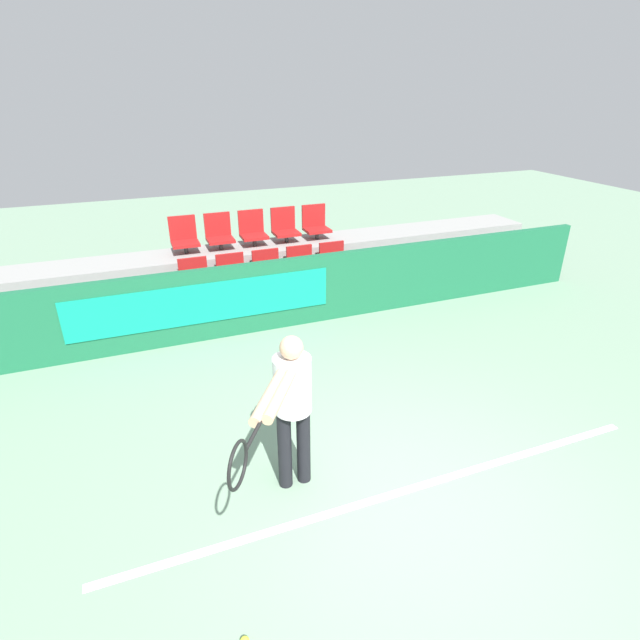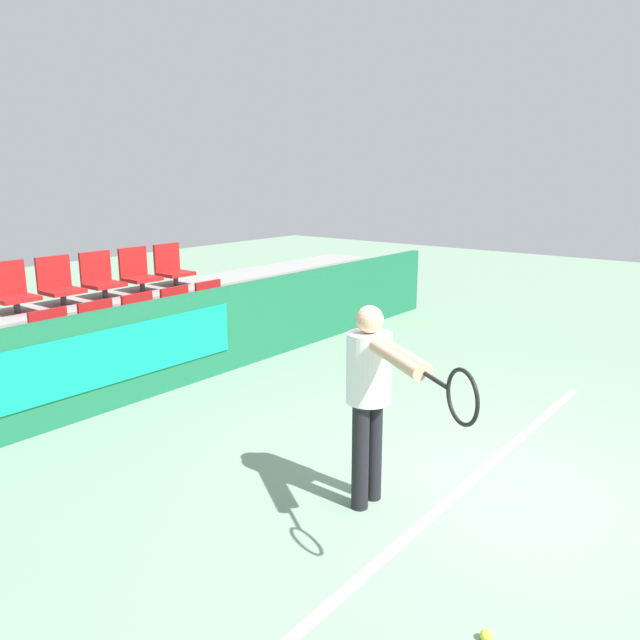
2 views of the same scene
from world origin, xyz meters
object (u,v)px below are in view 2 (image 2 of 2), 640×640
stadium_chair_1 (102,330)px  stadium_chair_4 (214,305)px  tennis_ball (486,635)px  stadium_chair_6 (59,283)px  stadium_chair_3 (180,313)px  stadium_chair_0 (55,340)px  stadium_chair_2 (143,321)px  stadium_chair_8 (138,272)px  tennis_player (373,386)px  stadium_chair_9 (172,267)px  stadium_chair_5 (12,290)px  stadium_chair_7 (101,277)px

stadium_chair_1 → stadium_chair_4: bearing=0.0°
stadium_chair_1 → tennis_ball: size_ratio=8.95×
stadium_chair_4 → stadium_chair_6: 2.00m
stadium_chair_3 → stadium_chair_1: bearing=180.0°
stadium_chair_3 → stadium_chair_4: 0.58m
stadium_chair_0 → stadium_chair_2: bearing=0.0°
tennis_ball → stadium_chair_4: bearing=61.6°
stadium_chair_1 → stadium_chair_2: 0.58m
stadium_chair_2 → stadium_chair_4: bearing=0.0°
stadium_chair_3 → stadium_chair_6: 1.52m
stadium_chair_2 → stadium_chair_8: 1.14m
stadium_chair_2 → stadium_chair_3: 0.58m
stadium_chair_4 → stadium_chair_3: bearing=180.0°
stadium_chair_2 → tennis_player: size_ratio=0.38×
stadium_chair_9 → stadium_chair_3: bearing=-124.0°
stadium_chair_1 → stadium_chair_6: stadium_chair_6 is taller
stadium_chair_2 → tennis_player: bearing=-102.9°
stadium_chair_0 → stadium_chair_5: bearing=90.0°
stadium_chair_4 → stadium_chair_8: 1.14m
stadium_chair_0 → tennis_ball: size_ratio=8.95×
stadium_chair_6 → stadium_chair_5: bearing=180.0°
stadium_chair_0 → tennis_player: 4.02m
stadium_chair_0 → stadium_chair_1: same height
stadium_chair_8 → stadium_chair_9: 0.58m
stadium_chair_7 → stadium_chair_8: bearing=0.0°
stadium_chair_7 → tennis_ball: bearing=-105.4°
stadium_chair_1 → stadium_chair_7: bearing=56.0°
stadium_chair_5 → stadium_chair_1: bearing=-56.0°
stadium_chair_8 → stadium_chair_9: same height
stadium_chair_5 → stadium_chair_8: bearing=0.0°
stadium_chair_6 → tennis_ball: (-1.11, -6.14, -1.14)m
stadium_chair_0 → stadium_chair_2: 1.17m
stadium_chair_3 → stadium_chair_2: bearing=180.0°
stadium_chair_1 → stadium_chair_9: bearing=26.3°
stadium_chair_7 → stadium_chair_6: bearing=180.0°
stadium_chair_1 → stadium_chair_3: 1.17m
stadium_chair_5 → stadium_chair_7: (1.17, 0.00, 0.00)m
stadium_chair_1 → tennis_player: (-0.33, -4.00, 0.27)m
stadium_chair_4 → stadium_chair_9: 0.98m
stadium_chair_7 → tennis_player: 4.95m
stadium_chair_6 → tennis_player: (-0.33, -4.87, -0.19)m
stadium_chair_4 → stadium_chair_8: bearing=124.0°
stadium_chair_7 → stadium_chair_3: bearing=-56.0°
tennis_ball → stadium_chair_7: bearing=74.6°
stadium_chair_4 → stadium_chair_6: bearing=153.7°
stadium_chair_3 → stadium_chair_8: size_ratio=1.00×
stadium_chair_0 → tennis_player: bearing=-86.5°
stadium_chair_3 → stadium_chair_8: 0.98m
stadium_chair_1 → stadium_chair_2: (0.58, 0.00, 0.00)m
stadium_chair_0 → stadium_chair_6: (0.58, 0.86, 0.46)m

